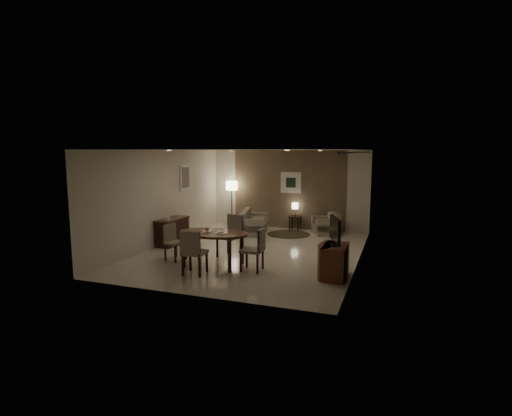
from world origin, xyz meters
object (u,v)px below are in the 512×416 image
at_px(sofa, 254,222).
at_px(floor_lamp, 232,204).
at_px(chair_left, 175,242).
at_px(side_table, 295,223).
at_px(chair_far, 229,236).
at_px(armchair, 326,223).
at_px(chair_near, 195,252).
at_px(console_desk, 173,231).
at_px(chair_right, 252,250).
at_px(tv_cabinet, 335,261).
at_px(dining_table, 213,249).

relative_size(sofa, floor_lamp, 0.96).
height_order(chair_left, side_table, chair_left).
relative_size(chair_far, sofa, 0.68).
bearing_deg(armchair, chair_near, -47.63).
height_order(console_desk, chair_near, chair_near).
xyz_separation_m(side_table, floor_lamp, (-2.30, -0.08, 0.57)).
height_order(chair_far, sofa, chair_far).
height_order(console_desk, chair_left, chair_left).
bearing_deg(chair_far, chair_left, -129.70).
xyz_separation_m(chair_left, sofa, (0.68, 3.79, -0.08)).
xyz_separation_m(chair_near, armchair, (1.94, 5.19, -0.14)).
bearing_deg(console_desk, armchair, 36.38).
bearing_deg(sofa, chair_right, -174.05).
relative_size(tv_cabinet, floor_lamp, 0.56).
bearing_deg(side_table, sofa, -141.15).
height_order(dining_table, chair_near, chair_near).
distance_m(tv_cabinet, armchair, 4.49).
relative_size(console_desk, chair_near, 1.21).
bearing_deg(dining_table, armchair, 67.45).
bearing_deg(chair_right, sofa, -162.17).
distance_m(chair_left, armchair, 5.24).
relative_size(console_desk, armchair, 1.51).
height_order(console_desk, side_table, console_desk).
relative_size(chair_left, chair_right, 0.92).
bearing_deg(floor_lamp, console_desk, -99.03).
distance_m(chair_left, sofa, 3.85).
bearing_deg(chair_right, dining_table, -96.19).
relative_size(sofa, armchair, 1.94).
bearing_deg(side_table, chair_right, -86.98).
bearing_deg(armchair, sofa, -103.33).
height_order(console_desk, floor_lamp, floor_lamp).
xyz_separation_m(chair_near, side_table, (0.83, 5.56, -0.25)).
bearing_deg(sofa, console_desk, 131.08).
height_order(tv_cabinet, chair_far, chair_far).
bearing_deg(chair_far, armchair, 79.61).
relative_size(tv_cabinet, chair_left, 1.02).
bearing_deg(armchair, chair_left, -61.21).
height_order(chair_near, chair_far, chair_far).
bearing_deg(sofa, floor_lamp, 40.76).
bearing_deg(tv_cabinet, chair_right, -175.27).
bearing_deg(chair_far, console_desk, 177.63).
relative_size(chair_far, armchair, 1.33).
relative_size(chair_far, chair_right, 1.09).
xyz_separation_m(console_desk, chair_near, (1.97, -2.31, 0.12)).
bearing_deg(chair_near, chair_far, -99.05).
bearing_deg(armchair, floor_lamp, -121.86).
relative_size(chair_near, side_table, 2.06).
xyz_separation_m(console_desk, chair_left, (0.98, -1.46, 0.07)).
relative_size(armchair, floor_lamp, 0.49).
relative_size(console_desk, dining_table, 0.71).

